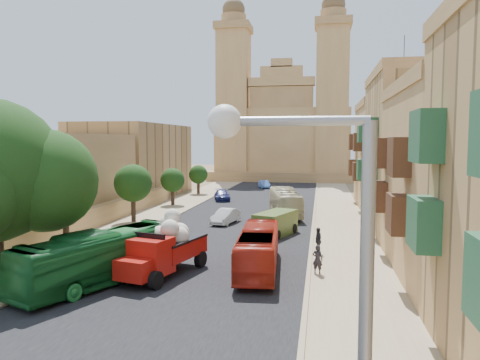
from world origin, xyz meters
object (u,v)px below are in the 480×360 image
(street_tree_b, at_px, (133,183))
(streetlamp, at_px, (327,341))
(bus_green_north, at_px, (102,257))
(car_dkblue, at_px, (222,195))
(red_truck, at_px, (163,247))
(car_blue_a, at_px, (150,244))
(bus_cream_east, at_px, (285,202))
(bus_red_east, at_px, (258,249))
(car_white_a, at_px, (226,216))
(car_white_b, at_px, (285,203))
(car_cream, at_px, (271,222))
(pedestrian_c, at_px, (318,241))
(street_tree_a, at_px, (65,199))
(church, at_px, (284,132))
(street_tree_c, at_px, (173,180))
(car_blue_b, at_px, (264,184))
(olive_pickup, at_px, (275,224))
(pedestrian_a, at_px, (318,259))
(street_tree_d, at_px, (198,175))

(street_tree_b, height_order, streetlamp, streetlamp)
(bus_green_north, bearing_deg, car_dkblue, 114.19)
(red_truck, relative_size, bus_green_north, 0.65)
(car_blue_a, height_order, car_dkblue, car_dkblue)
(bus_green_north, distance_m, bus_cream_east, 26.12)
(bus_red_east, bearing_deg, red_truck, 15.70)
(car_white_a, relative_size, car_white_b, 1.23)
(car_white_a, bearing_deg, street_tree_b, -164.69)
(car_cream, height_order, pedestrian_c, pedestrian_c)
(bus_green_north, height_order, car_cream, bus_green_north)
(pedestrian_c, bearing_deg, street_tree_a, -98.95)
(church, height_order, streetlamp, church)
(street_tree_b, xyz_separation_m, car_white_a, (8.89, 0.54, -3.02))
(car_white_b, xyz_separation_m, pedestrian_c, (3.85, -21.30, 0.33))
(church, height_order, street_tree_b, church)
(streetlamp, xyz_separation_m, car_white_a, (-8.83, 36.54, -4.51))
(street_tree_c, xyz_separation_m, bus_red_east, (14.00, -26.66, -1.70))
(church, height_order, pedestrian_c, church)
(bus_red_east, relative_size, car_dkblue, 1.98)
(streetlamp, xyz_separation_m, car_blue_a, (-11.71, 24.49, -4.56))
(car_white_b, bearing_deg, car_blue_b, -99.44)
(olive_pickup, distance_m, car_white_a, 6.83)
(street_tree_c, xyz_separation_m, streetlamp, (17.72, -48.00, 2.22))
(church, relative_size, street_tree_a, 6.56)
(bus_cream_east, bearing_deg, car_white_b, -97.54)
(bus_green_north, height_order, car_blue_a, bus_green_north)
(bus_cream_east, relative_size, car_blue_a, 2.66)
(red_truck, xyz_separation_m, car_blue_b, (-0.27, 50.49, -1.02))
(car_white_a, xyz_separation_m, car_dkblue, (-3.89, 16.62, -0.02))
(streetlamp, height_order, car_cream, streetlamp)
(car_blue_a, bearing_deg, pedestrian_c, -14.04)
(pedestrian_c, bearing_deg, olive_pickup, -165.07)
(street_tree_c, distance_m, pedestrian_a, 32.08)
(bus_green_north, bearing_deg, street_tree_d, 120.60)
(bus_cream_east, bearing_deg, car_blue_b, -90.12)
(car_white_b, bearing_deg, street_tree_d, -65.01)
(bus_green_north, height_order, bus_red_east, bus_green_north)
(pedestrian_a, xyz_separation_m, pedestrian_c, (0.00, 4.94, 0.06))
(car_white_a, bearing_deg, bus_cream_east, 60.03)
(car_white_b, bearing_deg, pedestrian_c, 77.86)
(car_cream, relative_size, car_blue_b, 1.23)
(bus_cream_east, bearing_deg, bus_red_east, 78.59)
(street_tree_c, xyz_separation_m, car_blue_b, (8.48, 21.93, -2.36))
(street_tree_a, xyz_separation_m, street_tree_b, (-0.00, 12.00, -0.00))
(street_tree_c, relative_size, bus_red_east, 0.48)
(street_tree_d, bearing_deg, street_tree_b, -90.00)
(red_truck, bearing_deg, bus_red_east, 19.84)
(church, xyz_separation_m, red_truck, (-1.25, -71.17, -7.86))
(bus_cream_east, xyz_separation_m, car_cream, (-0.63, -8.02, -0.74))
(car_white_a, bearing_deg, bus_red_east, -59.57)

